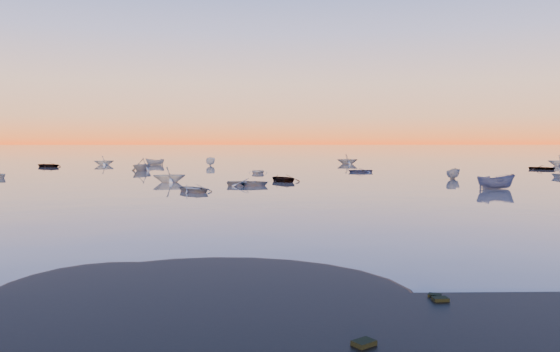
{
  "coord_description": "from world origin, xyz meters",
  "views": [
    {
      "loc": [
        1.62,
        -18.41,
        4.5
      ],
      "look_at": [
        2.73,
        28.0,
        1.33
      ],
      "focal_mm": 35.0,
      "sensor_mm": 36.0,
      "label": 1
    }
  ],
  "objects": [
    {
      "name": "ground",
      "position": [
        0.0,
        100.0,
        0.0
      ],
      "size": [
        600.0,
        600.0,
        0.0
      ],
      "primitive_type": "plane",
      "color": "#655954",
      "rests_on": "ground"
    },
    {
      "name": "mud_lobes",
      "position": [
        0.0,
        -1.0,
        0.01
      ],
      "size": [
        140.0,
        6.0,
        0.07
      ],
      "primitive_type": null,
      "color": "black",
      "rests_on": "ground"
    },
    {
      "name": "moored_fleet",
      "position": [
        0.0,
        53.0,
        0.0
      ],
      "size": [
        124.0,
        58.0,
        1.2
      ],
      "primitive_type": null,
      "color": "beige",
      "rests_on": "ground"
    },
    {
      "name": "boat_near_center",
      "position": [
        22.18,
        29.92,
        0.0
      ],
      "size": [
        2.21,
        3.97,
        1.3
      ],
      "primitive_type": "imported",
      "rotation": [
        0.0,
        0.0,
        1.74
      ],
      "color": "#3D4A75",
      "rests_on": "ground"
    }
  ]
}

